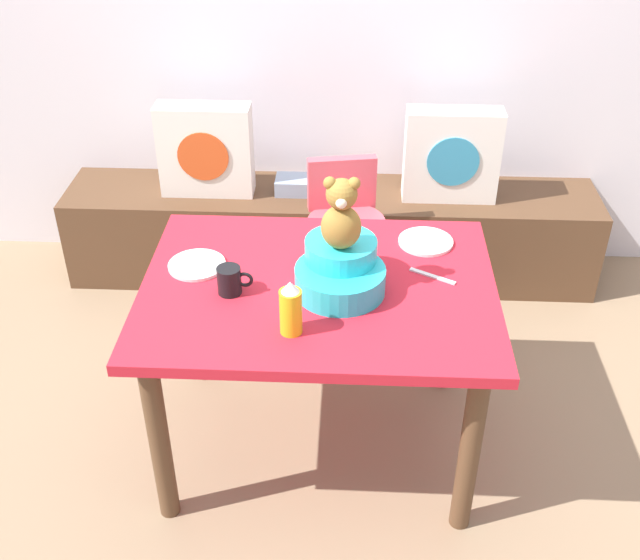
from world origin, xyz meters
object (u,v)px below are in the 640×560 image
ketchup_bottle (291,309)px  dinner_plate_far (426,242)px  pillow_floral_left (206,150)px  infant_seat_teal (340,270)px  teddy_bear (341,215)px  coffee_mug (230,280)px  pillow_floral_right (452,155)px  highchair (346,227)px  dinner_plate_near (197,265)px  book_stack (296,185)px  dining_table (319,310)px

ketchup_bottle → dinner_plate_far: bearing=50.7°
pillow_floral_left → dinner_plate_far: (0.97, -0.90, 0.07)m
infant_seat_teal → pillow_floral_left: bearing=119.0°
teddy_bear → ketchup_bottle: bearing=-120.6°
pillow_floral_left → dinner_plate_far: bearing=-42.7°
coffee_mug → dinner_plate_far: size_ratio=0.60×
pillow_floral_right → coffee_mug: 1.51m
ketchup_bottle → highchair: bearing=81.6°
ketchup_bottle → pillow_floral_right: bearing=66.3°
ketchup_bottle → dinner_plate_near: (-0.36, 0.35, -0.08)m
dinner_plate_far → pillow_floral_right: bearing=78.4°
highchair → ketchup_bottle: bearing=-98.4°
pillow_floral_left → book_stack: size_ratio=2.20×
pillow_floral_left → dining_table: pillow_floral_left is taller
highchair → teddy_bear: 0.93m
pillow_floral_left → dinner_plate_far: size_ratio=2.20×
pillow_floral_left → teddy_bear: 1.41m
pillow_floral_right → highchair: pillow_floral_right is taller
ketchup_bottle → coffee_mug: bearing=137.2°
pillow_floral_right → coffee_mug: bearing=-124.4°
book_stack → ketchup_bottle: 1.50m
infant_seat_teal → coffee_mug: bearing=-173.2°
dinner_plate_near → teddy_bear: bearing=-12.2°
infant_seat_teal → dinner_plate_far: infant_seat_teal is taller
pillow_floral_left → coffee_mug: bearing=-76.2°
ketchup_bottle → dinner_plate_near: bearing=135.5°
pillow_floral_left → coffee_mug: size_ratio=3.67×
pillow_floral_left → coffee_mug: pillow_floral_left is taller
pillow_floral_right → ketchup_bottle: 1.58m
book_stack → infant_seat_teal: size_ratio=0.61×
dining_table → infant_seat_teal: 0.20m
dining_table → dinner_plate_near: (-0.43, 0.09, 0.11)m
pillow_floral_right → ketchup_bottle: ketchup_bottle is taller
dinner_plate_near → infant_seat_teal: bearing=-12.1°
highchair → infant_seat_teal: bearing=-90.5°
dining_table → ketchup_bottle: bearing=-105.3°
pillow_floral_left → teddy_bear: (0.67, -1.20, 0.34)m
pillow_floral_right → dining_table: bearing=-115.4°
pillow_floral_right → highchair: size_ratio=0.56×
dinner_plate_far → teddy_bear: bearing=-135.0°
dinner_plate_near → book_stack: bearing=76.8°
dinner_plate_near → dinner_plate_far: 0.83m
book_stack → dinner_plate_near: dinner_plate_near is taller
book_stack → dining_table: bearing=-82.0°
infant_seat_teal → book_stack: bearing=101.2°
pillow_floral_left → ketchup_bottle: bearing=-70.1°
coffee_mug → dinner_plate_near: 0.21m
highchair → ketchup_bottle: 1.08m
coffee_mug → book_stack: bearing=84.6°
coffee_mug → dinner_plate_far: bearing=27.6°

